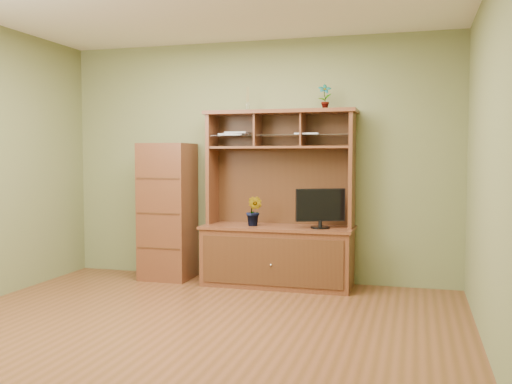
% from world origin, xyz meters
% --- Properties ---
extents(room, '(4.54, 4.04, 2.74)m').
position_xyz_m(room, '(0.00, 0.00, 1.35)').
color(room, '#593419').
rests_on(room, ground).
extents(media_hutch, '(1.66, 0.61, 1.90)m').
position_xyz_m(media_hutch, '(0.31, 1.73, 0.52)').
color(media_hutch, '#4F2816').
rests_on(media_hutch, room).
extents(monitor, '(0.49, 0.26, 0.42)m').
position_xyz_m(monitor, '(0.79, 1.64, 0.87)').
color(monitor, black).
rests_on(monitor, media_hutch).
extents(orchid_plant, '(0.21, 0.19, 0.32)m').
position_xyz_m(orchid_plant, '(0.07, 1.65, 0.81)').
color(orchid_plant, '#31511B').
rests_on(orchid_plant, media_hutch).
extents(top_plant, '(0.16, 0.12, 0.27)m').
position_xyz_m(top_plant, '(0.80, 1.80, 2.04)').
color(top_plant, '#406824').
rests_on(top_plant, media_hutch).
extents(reed_diffuser, '(0.05, 0.05, 0.27)m').
position_xyz_m(reed_diffuser, '(-0.05, 1.80, 2.00)').
color(reed_diffuser, silver).
rests_on(reed_diffuser, media_hutch).
extents(magazines, '(1.13, 0.24, 0.04)m').
position_xyz_m(magazines, '(0.06, 1.80, 1.65)').
color(magazines, silver).
rests_on(magazines, media_hutch).
extents(side_cabinet, '(0.55, 0.50, 1.55)m').
position_xyz_m(side_cabinet, '(-0.99, 1.73, 0.77)').
color(side_cabinet, '#4F2816').
rests_on(side_cabinet, room).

